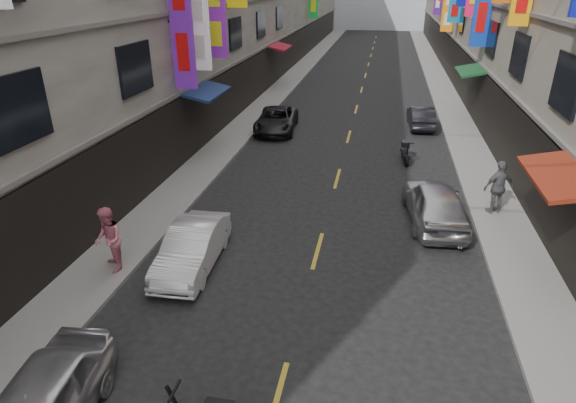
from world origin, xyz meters
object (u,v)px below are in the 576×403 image
at_px(car_left_mid, 192,247).
at_px(car_right_mid, 435,203).
at_px(pedestrian_rfar, 499,187).
at_px(pedestrian_lfar, 108,240).
at_px(car_right_far, 421,117).
at_px(scooter_far_right, 405,152).
at_px(car_left_far, 277,120).

height_order(car_left_mid, car_right_mid, car_right_mid).
xyz_separation_m(car_right_mid, pedestrian_rfar, (2.17, 0.99, 0.35)).
bearing_deg(pedestrian_lfar, pedestrian_rfar, 80.79).
height_order(car_right_far, pedestrian_rfar, pedestrian_rfar).
relative_size(scooter_far_right, car_right_far, 0.50).
bearing_deg(car_left_mid, car_left_far, 89.78).
bearing_deg(scooter_far_right, car_left_mid, 53.58).
distance_m(car_right_mid, pedestrian_rfar, 2.41).
bearing_deg(pedestrian_rfar, car_right_far, -104.55).
bearing_deg(car_right_far, car_left_mid, 62.76).
relative_size(car_right_mid, car_right_far, 1.19).
bearing_deg(scooter_far_right, car_right_far, -104.58).
height_order(car_left_mid, pedestrian_rfar, pedestrian_rfar).
xyz_separation_m(car_left_mid, car_right_far, (7.24, 16.15, -0.03)).
relative_size(scooter_far_right, pedestrian_lfar, 0.95).
xyz_separation_m(scooter_far_right, car_right_far, (0.98, 5.86, 0.15)).
bearing_deg(car_left_far, pedestrian_rfar, -45.99).
height_order(car_left_far, car_right_far, car_left_far).
bearing_deg(pedestrian_lfar, car_right_mid, 81.55).
xyz_separation_m(car_left_far, car_right_mid, (7.63, -9.68, 0.11)).
bearing_deg(car_left_mid, car_right_far, 63.32).
bearing_deg(pedestrian_rfar, scooter_far_right, -84.55).
height_order(scooter_far_right, car_right_mid, car_right_mid).
bearing_deg(car_right_far, scooter_far_right, 77.42).
distance_m(car_left_far, car_right_mid, 12.33).
relative_size(car_right_mid, pedestrian_lfar, 2.26).
height_order(pedestrian_lfar, pedestrian_rfar, pedestrian_rfar).
distance_m(scooter_far_right, pedestrian_rfar, 5.93).
xyz_separation_m(scooter_far_right, car_left_mid, (-6.26, -10.28, 0.18)).
xyz_separation_m(scooter_far_right, car_right_mid, (0.81, -6.07, 0.29)).
distance_m(car_right_mid, pedestrian_lfar, 10.45).
xyz_separation_m(car_left_mid, pedestrian_rfar, (9.23, 5.20, 0.46)).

